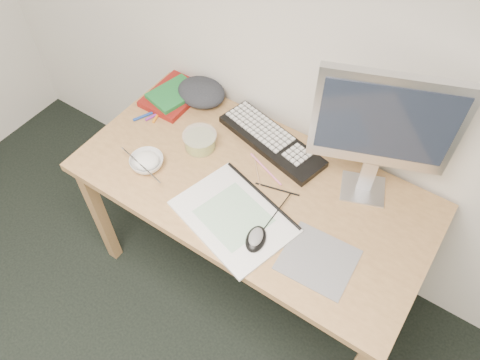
% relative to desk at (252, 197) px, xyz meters
% --- Properties ---
extents(desk, '(1.40, 0.70, 0.75)m').
position_rel_desk_xyz_m(desk, '(0.00, 0.00, 0.00)').
color(desk, tan).
rests_on(desk, ground).
extents(mousepad, '(0.26, 0.24, 0.00)m').
position_rel_desk_xyz_m(mousepad, '(0.37, -0.15, 0.08)').
color(mousepad, gray).
rests_on(mousepad, desk).
extents(sketchpad, '(0.49, 0.40, 0.01)m').
position_rel_desk_xyz_m(sketchpad, '(0.03, -0.17, 0.09)').
color(sketchpad, white).
rests_on(sketchpad, desk).
extents(keyboard, '(0.51, 0.27, 0.03)m').
position_rel_desk_xyz_m(keyboard, '(-0.05, 0.23, 0.10)').
color(keyboard, black).
rests_on(keyboard, desk).
extents(monitor, '(0.46, 0.20, 0.56)m').
position_rel_desk_xyz_m(monitor, '(0.37, 0.22, 0.43)').
color(monitor, silver).
rests_on(monitor, desk).
extents(mouse, '(0.10, 0.13, 0.04)m').
position_rel_desk_xyz_m(mouse, '(0.15, -0.21, 0.11)').
color(mouse, black).
rests_on(mouse, sketchpad).
extents(rice_bowl, '(0.14, 0.14, 0.04)m').
position_rel_desk_xyz_m(rice_bowl, '(-0.40, -0.16, 0.10)').
color(rice_bowl, silver).
rests_on(rice_bowl, desk).
extents(chopsticks, '(0.24, 0.07, 0.02)m').
position_rel_desk_xyz_m(chopsticks, '(-0.40, -0.19, 0.13)').
color(chopsticks, silver).
rests_on(chopsticks, rice_bowl).
extents(fruit_tub, '(0.17, 0.17, 0.07)m').
position_rel_desk_xyz_m(fruit_tub, '(-0.29, 0.05, 0.12)').
color(fruit_tub, '#EEE154').
rests_on(fruit_tub, desk).
extents(book_red, '(0.20, 0.27, 0.03)m').
position_rel_desk_xyz_m(book_red, '(-0.57, 0.22, 0.10)').
color(book_red, maroon).
rests_on(book_red, desk).
extents(book_green, '(0.20, 0.24, 0.02)m').
position_rel_desk_xyz_m(book_green, '(-0.56, 0.21, 0.12)').
color(book_green, '#1B6F30').
rests_on(book_green, book_red).
extents(cloth_lump, '(0.23, 0.21, 0.08)m').
position_rel_desk_xyz_m(cloth_lump, '(-0.46, 0.28, 0.12)').
color(cloth_lump, '#272A2F').
rests_on(cloth_lump, desk).
extents(pencil_pink, '(0.19, 0.08, 0.01)m').
position_rel_desk_xyz_m(pencil_pink, '(0.00, 0.09, 0.09)').
color(pencil_pink, pink).
rests_on(pencil_pink, desk).
extents(pencil_tan, '(0.12, 0.13, 0.01)m').
position_rel_desk_xyz_m(pencil_tan, '(-0.03, 0.07, 0.09)').
color(pencil_tan, tan).
rests_on(pencil_tan, desk).
extents(pencil_black, '(0.17, 0.05, 0.01)m').
position_rel_desk_xyz_m(pencil_black, '(0.09, 0.03, 0.09)').
color(pencil_black, black).
rests_on(pencil_black, desk).
extents(marker_blue, '(0.07, 0.13, 0.01)m').
position_rel_desk_xyz_m(marker_blue, '(-0.59, 0.06, 0.09)').
color(marker_blue, '#1B3D94').
rests_on(marker_blue, desk).
extents(marker_orange, '(0.04, 0.13, 0.01)m').
position_rel_desk_xyz_m(marker_orange, '(-0.56, 0.10, 0.09)').
color(marker_orange, orange).
rests_on(marker_orange, desk).
extents(marker_purple, '(0.05, 0.13, 0.01)m').
position_rel_desk_xyz_m(marker_purple, '(-0.56, 0.10, 0.09)').
color(marker_purple, purple).
rests_on(marker_purple, desk).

